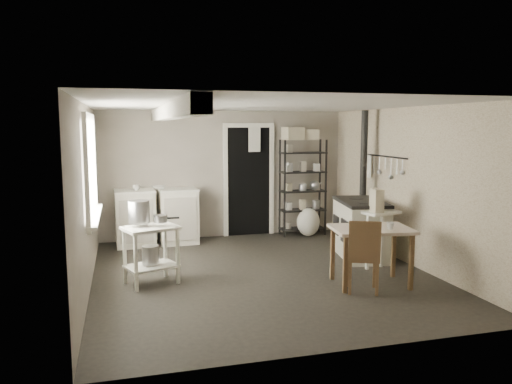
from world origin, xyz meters
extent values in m
plane|color=black|center=(0.00, 0.00, 0.00)|extent=(5.00, 5.00, 0.00)
plane|color=beige|center=(0.00, 0.00, 2.30)|extent=(5.00, 5.00, 0.00)
cube|color=gray|center=(0.00, 2.50, 1.15)|extent=(4.50, 0.02, 2.30)
cube|color=gray|center=(0.00, -2.50, 1.15)|extent=(4.50, 0.02, 2.30)
cube|color=gray|center=(-2.25, 0.00, 1.15)|extent=(0.02, 5.00, 2.30)
cube|color=gray|center=(2.25, 0.00, 1.15)|extent=(0.02, 5.00, 2.30)
cylinder|color=#B0B0B3|center=(-1.63, 0.00, 0.94)|extent=(0.33, 0.33, 0.29)
cylinder|color=#B0B0B3|center=(-1.36, -0.06, 0.85)|extent=(0.22, 0.22, 0.09)
cylinder|color=#B0B0B3|center=(-1.50, -0.05, 0.39)|extent=(0.23, 0.23, 0.23)
imported|color=silver|center=(-1.22, 2.18, 0.96)|extent=(0.36, 0.36, 0.07)
imported|color=silver|center=(-1.59, 2.10, 0.97)|extent=(0.16, 0.16, 0.09)
imported|color=silver|center=(1.11, 2.18, 1.36)|extent=(0.09, 0.10, 0.18)
cube|color=beige|center=(1.22, 2.21, 2.01)|extent=(0.37, 0.34, 0.23)
cube|color=beige|center=(1.56, 2.24, 1.99)|extent=(0.33, 0.31, 0.18)
cube|color=beige|center=(1.64, -0.17, 1.01)|extent=(0.15, 0.23, 0.33)
imported|color=silver|center=(1.39, -0.97, 0.80)|extent=(0.12, 0.12, 0.09)
ellipsoid|color=silver|center=(1.48, 2.07, 0.24)|extent=(0.54, 0.50, 0.52)
cylinder|color=silver|center=(1.64, 0.14, 0.07)|extent=(0.11, 0.11, 0.13)
camera|label=1|loc=(-1.82, -6.43, 2.02)|focal=35.00mm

